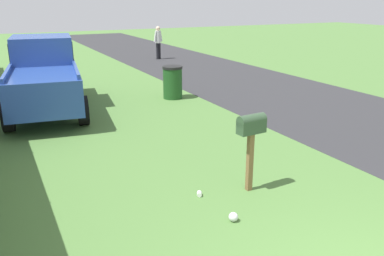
% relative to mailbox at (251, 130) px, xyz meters
% --- Properties ---
extents(road_asphalt, '(60.00, 5.40, 0.01)m').
position_rel_mailbox_xyz_m(road_asphalt, '(2.76, -5.10, -1.07)').
color(road_asphalt, '#2D2D30').
rests_on(road_asphalt, ground).
extents(mailbox, '(0.24, 0.50, 1.35)m').
position_rel_mailbox_xyz_m(mailbox, '(0.00, 0.00, 0.00)').
color(mailbox, brown).
rests_on(mailbox, ground).
extents(pickup_truck, '(5.54, 2.64, 2.09)m').
position_rel_mailbox_xyz_m(pickup_truck, '(7.13, 2.30, 0.03)').
color(pickup_truck, '#284793').
rests_on(pickup_truck, ground).
extents(trash_bin, '(0.65, 0.65, 1.06)m').
position_rel_mailbox_xyz_m(trash_bin, '(6.69, -1.57, -0.55)').
color(trash_bin, '#1E4C1E').
rests_on(trash_bin, ground).
extents(pedestrian, '(0.30, 0.55, 1.73)m').
position_rel_mailbox_xyz_m(pedestrian, '(15.23, -4.55, -0.07)').
color(pedestrian, black).
rests_on(pedestrian, ground).
extents(litter_bag_far_scatter, '(0.14, 0.14, 0.14)m').
position_rel_mailbox_xyz_m(litter_bag_far_scatter, '(-0.76, 0.79, -1.01)').
color(litter_bag_far_scatter, silver).
rests_on(litter_bag_far_scatter, ground).
extents(litter_cup_midfield_a, '(0.13, 0.12, 0.08)m').
position_rel_mailbox_xyz_m(litter_cup_midfield_a, '(0.17, 0.87, -1.04)').
color(litter_cup_midfield_a, white).
rests_on(litter_cup_midfield_a, ground).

